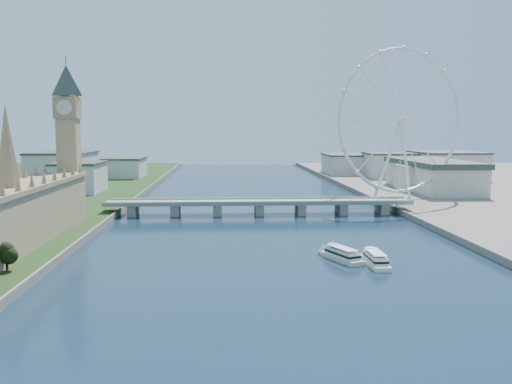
{
  "coord_description": "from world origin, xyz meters",
  "views": [
    {
      "loc": [
        -24.81,
        -107.01,
        60.68
      ],
      "look_at": [
        -7.24,
        210.0,
        26.01
      ],
      "focal_mm": 40.0,
      "sensor_mm": 36.0,
      "label": 1
    }
  ],
  "objects": [
    {
      "name": "parliament_range",
      "position": [
        -128.0,
        170.0,
        18.48
      ],
      "size": [
        24.0,
        200.0,
        70.0
      ],
      "color": "tan",
      "rests_on": "ground"
    },
    {
      "name": "big_ben",
      "position": [
        -128.0,
        278.0,
        66.57
      ],
      "size": [
        20.02,
        20.02,
        110.0
      ],
      "color": "tan",
      "rests_on": "ground"
    },
    {
      "name": "westminster_bridge",
      "position": [
        0.0,
        300.0,
        6.63
      ],
      "size": [
        220.0,
        22.0,
        9.5
      ],
      "color": "gray",
      "rests_on": "ground"
    },
    {
      "name": "london_eye",
      "position": [
        119.98,
        355.08,
        67.52
      ],
      "size": [
        113.6,
        39.12,
        124.3
      ],
      "color": "silver",
      "rests_on": "ground"
    },
    {
      "name": "county_hall",
      "position": [
        175.0,
        430.0,
        0.0
      ],
      "size": [
        54.0,
        144.0,
        35.0
      ],
      "primitive_type": null,
      "color": "beige",
      "rests_on": "ground"
    },
    {
      "name": "city_skyline",
      "position": [
        39.22,
        560.08,
        16.96
      ],
      "size": [
        505.0,
        280.0,
        32.0
      ],
      "color": "beige",
      "rests_on": "ground"
    },
    {
      "name": "tour_boat_near",
      "position": [
        29.76,
        151.29,
        0.0
      ],
      "size": [
        18.38,
        31.01,
        6.7
      ],
      "primitive_type": null,
      "rotation": [
        0.0,
        0.0,
        0.38
      ],
      "color": "silver",
      "rests_on": "ground"
    },
    {
      "name": "tour_boat_far",
      "position": [
        42.73,
        141.06,
        0.0
      ],
      "size": [
        7.83,
        30.51,
        6.75
      ],
      "primitive_type": null,
      "rotation": [
        0.0,
        0.0,
        0.0
      ],
      "color": "white",
      "rests_on": "ground"
    }
  ]
}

